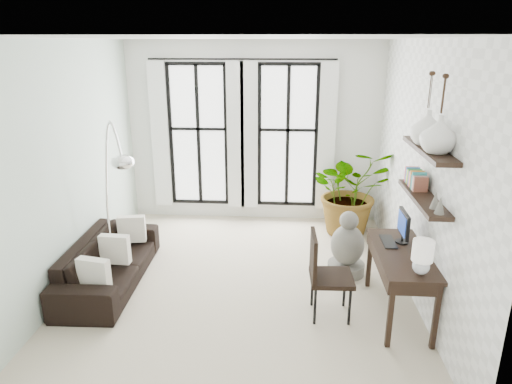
# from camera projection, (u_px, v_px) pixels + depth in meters

# --- Properties ---
(floor) EXTENTS (5.00, 5.00, 0.00)m
(floor) POSITION_uv_depth(u_px,v_px,m) (242.00, 283.00, 6.28)
(floor) COLOR beige
(floor) RESTS_ON ground
(ceiling) EXTENTS (5.00, 5.00, 0.00)m
(ceiling) POSITION_uv_depth(u_px,v_px,m) (239.00, 38.00, 5.27)
(ceiling) COLOR white
(ceiling) RESTS_ON wall_back
(wall_left) EXTENTS (0.00, 5.00, 5.00)m
(wall_left) POSITION_uv_depth(u_px,v_px,m) (68.00, 168.00, 5.91)
(wall_left) COLOR silver
(wall_left) RESTS_ON floor
(wall_right) EXTENTS (0.00, 5.00, 5.00)m
(wall_right) POSITION_uv_depth(u_px,v_px,m) (421.00, 174.00, 5.63)
(wall_right) COLOR white
(wall_right) RESTS_ON floor
(wall_back) EXTENTS (4.50, 0.00, 4.50)m
(wall_back) POSITION_uv_depth(u_px,v_px,m) (254.00, 133.00, 8.14)
(wall_back) COLOR white
(wall_back) RESTS_ON floor
(windows) EXTENTS (3.26, 0.13, 2.65)m
(windows) POSITION_uv_depth(u_px,v_px,m) (243.00, 136.00, 8.10)
(windows) COLOR white
(windows) RESTS_ON wall_back
(wall_shelves) EXTENTS (0.25, 1.30, 0.60)m
(wall_shelves) POSITION_uv_depth(u_px,v_px,m) (425.00, 178.00, 5.04)
(wall_shelves) COLOR black
(wall_shelves) RESTS_ON wall_right
(sofa) EXTENTS (0.88, 2.16, 0.63)m
(sofa) POSITION_uv_depth(u_px,v_px,m) (109.00, 261.00, 6.20)
(sofa) COLOR black
(sofa) RESTS_ON floor
(throw_pillows) EXTENTS (0.40, 1.52, 0.40)m
(throw_pillows) POSITION_uv_depth(u_px,v_px,m) (115.00, 249.00, 6.14)
(throw_pillows) COLOR silver
(throw_pillows) RESTS_ON sofa
(plant) EXTENTS (1.56, 1.41, 1.53)m
(plant) POSITION_uv_depth(u_px,v_px,m) (351.00, 191.00, 7.71)
(plant) COLOR #2D7228
(plant) RESTS_ON floor
(desk) EXTENTS (0.59, 1.40, 1.22)m
(desk) POSITION_uv_depth(u_px,v_px,m) (402.00, 259.00, 5.28)
(desk) COLOR black
(desk) RESTS_ON floor
(desk_chair) EXTENTS (0.51, 0.51, 1.05)m
(desk_chair) POSITION_uv_depth(u_px,v_px,m) (324.00, 270.00, 5.36)
(desk_chair) COLOR black
(desk_chair) RESTS_ON floor
(arc_lamp) EXTENTS (0.71, 0.62, 2.21)m
(arc_lamp) POSITION_uv_depth(u_px,v_px,m) (113.00, 164.00, 5.97)
(arc_lamp) COLOR silver
(arc_lamp) RESTS_ON floor
(buddha) EXTENTS (0.52, 0.52, 0.94)m
(buddha) POSITION_uv_depth(u_px,v_px,m) (347.00, 248.00, 6.42)
(buddha) COLOR slate
(buddha) RESTS_ON floor
(vase_a) EXTENTS (0.37, 0.37, 0.38)m
(vase_a) POSITION_uv_depth(u_px,v_px,m) (439.00, 135.00, 4.60)
(vase_a) COLOR white
(vase_a) RESTS_ON shelf_upper
(vase_b) EXTENTS (0.37, 0.37, 0.38)m
(vase_b) POSITION_uv_depth(u_px,v_px,m) (427.00, 127.00, 4.98)
(vase_b) COLOR white
(vase_b) RESTS_ON shelf_upper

